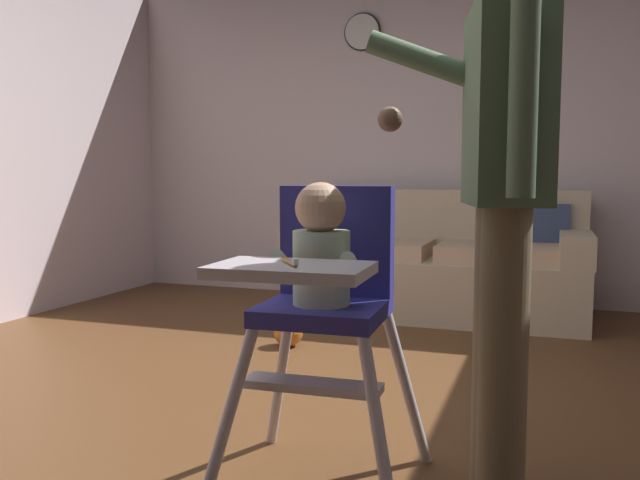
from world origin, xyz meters
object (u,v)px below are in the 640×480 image
(high_chair, at_px, (323,278))
(adult_standing, at_px, (502,189))
(couch, at_px, (438,266))
(toy_ball, at_px, (288,332))
(wall_clock, at_px, (362,32))

(high_chair, bearing_deg, adult_standing, 100.63)
(couch, distance_m, adult_standing, 2.73)
(toy_ball, bearing_deg, adult_standing, -48.81)
(couch, distance_m, wall_clock, 1.93)
(couch, relative_size, wall_clock, 6.85)
(high_chair, height_order, toy_ball, high_chair)
(adult_standing, distance_m, toy_ball, 2.06)
(high_chair, relative_size, wall_clock, 3.25)
(high_chair, xyz_separation_m, adult_standing, (0.50, 0.12, 0.27))
(couch, distance_m, toy_ball, 1.37)
(toy_ball, distance_m, wall_clock, 2.59)
(toy_ball, bearing_deg, wall_clock, 91.63)
(high_chair, xyz_separation_m, toy_ball, (-0.74, 1.53, -0.57))
(adult_standing, xyz_separation_m, toy_ball, (-1.24, 1.41, -0.83))
(toy_ball, xyz_separation_m, wall_clock, (-0.05, 1.66, 1.98))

